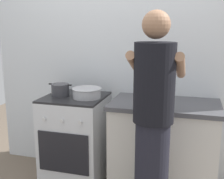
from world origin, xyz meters
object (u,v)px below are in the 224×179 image
(stove_range, at_px, (76,138))
(pot, at_px, (60,90))
(mixing_bowl, at_px, (87,92))
(utensil_crock, at_px, (143,87))
(person, at_px, (153,126))

(stove_range, distance_m, pot, 0.53)
(mixing_bowl, bearing_deg, pot, -178.77)
(pot, height_order, utensil_crock, utensil_crock)
(mixing_bowl, xyz_separation_m, person, (0.73, -0.53, -0.09))
(pot, bearing_deg, mixing_bowl, 1.23)
(stove_range, distance_m, mixing_bowl, 0.52)
(stove_range, bearing_deg, pot, -168.16)
(mixing_bowl, relative_size, utensil_crock, 0.93)
(pot, bearing_deg, utensil_crock, 14.75)
(mixing_bowl, distance_m, utensil_crock, 0.56)
(mixing_bowl, relative_size, person, 0.17)
(stove_range, height_order, person, person)
(utensil_crock, bearing_deg, stove_range, -164.64)
(pot, xyz_separation_m, mixing_bowl, (0.28, 0.01, -0.01))
(stove_range, height_order, mixing_bowl, mixing_bowl)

